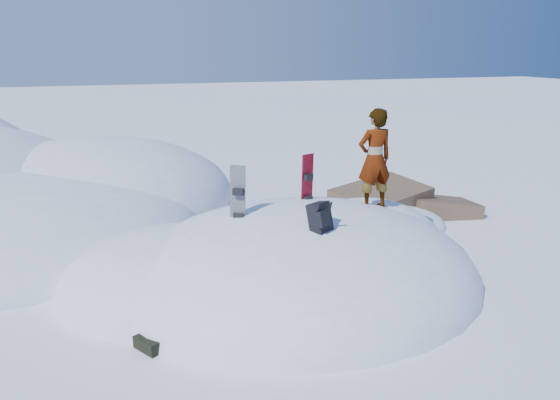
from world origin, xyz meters
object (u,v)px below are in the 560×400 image
object	(u,v)px
snowboard_dark	(238,207)
person	(375,159)
backpack	(320,217)
snowboard_red	(307,190)

from	to	relation	value
snowboard_dark	person	xyz separation A→B (m)	(2.85, 0.26, 0.62)
backpack	person	world-z (taller)	person
snowboard_red	person	distance (m)	1.46
backpack	snowboard_red	bearing A→B (deg)	46.89
person	snowboard_dark	bearing A→B (deg)	3.08
snowboard_red	snowboard_dark	xyz separation A→B (m)	(-1.57, -0.60, -0.02)
snowboard_dark	person	distance (m)	2.93
person	snowboard_red	bearing A→B (deg)	-16.92
snowboard_dark	person	size ratio (longest dim) A/B	0.76
snowboard_red	person	world-z (taller)	person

